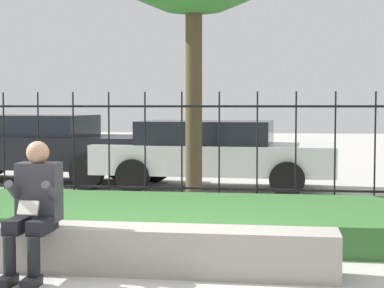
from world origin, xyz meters
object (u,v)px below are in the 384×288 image
at_px(stone_bench, 164,253).
at_px(car_parked_left, 34,146).
at_px(person_seated_reader, 35,204).
at_px(car_parked_center, 213,152).

xyz_separation_m(stone_bench, car_parked_left, (-3.92, 6.59, 0.55)).
xyz_separation_m(stone_bench, person_seated_reader, (-1.14, -0.27, 0.47)).
bearing_deg(car_parked_center, car_parked_left, 174.09).
distance_m(stone_bench, car_parked_center, 6.07).
bearing_deg(person_seated_reader, car_parked_left, 112.04).
bearing_deg(stone_bench, car_parked_center, 91.99).
height_order(stone_bench, car_parked_left, car_parked_left).
bearing_deg(person_seated_reader, car_parked_center, 81.59).
distance_m(car_parked_center, car_parked_left, 3.75).
height_order(person_seated_reader, car_parked_center, car_parked_center).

